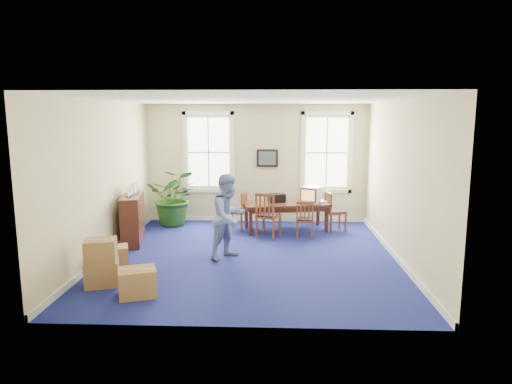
{
  "coord_description": "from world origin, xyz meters",
  "views": [
    {
      "loc": [
        0.5,
        -9.13,
        2.87
      ],
      "look_at": [
        0.1,
        0.6,
        1.25
      ],
      "focal_mm": 32.0,
      "sensor_mm": 36.0,
      "label": 1
    }
  ],
  "objects_px": {
    "chair_near_left": "(268,215)",
    "crt_tv": "(311,194)",
    "potted_plant": "(175,197)",
    "credenza": "(133,218)",
    "cardboard_boxes": "(116,260)",
    "man": "(229,216)",
    "conference_table": "(286,216)"
  },
  "relations": [
    {
      "from": "crt_tv",
      "to": "chair_near_left",
      "type": "xyz_separation_m",
      "value": [
        -1.06,
        -0.77,
        -0.37
      ]
    },
    {
      "from": "crt_tv",
      "to": "credenza",
      "type": "xyz_separation_m",
      "value": [
        -4.17,
        -1.26,
        -0.37
      ]
    },
    {
      "from": "man",
      "to": "credenza",
      "type": "distance_m",
      "value": 2.6
    },
    {
      "from": "chair_near_left",
      "to": "potted_plant",
      "type": "xyz_separation_m",
      "value": [
        -2.51,
        1.19,
        0.2
      ]
    },
    {
      "from": "crt_tv",
      "to": "man",
      "type": "xyz_separation_m",
      "value": [
        -1.84,
        -2.37,
        -0.06
      ]
    },
    {
      "from": "potted_plant",
      "to": "credenza",
      "type": "bearing_deg",
      "value": -109.76
    },
    {
      "from": "man",
      "to": "cardboard_boxes",
      "type": "relative_size",
      "value": 1.16
    },
    {
      "from": "potted_plant",
      "to": "cardboard_boxes",
      "type": "xyz_separation_m",
      "value": [
        -0.09,
        -4.32,
        -0.32
      ]
    },
    {
      "from": "conference_table",
      "to": "man",
      "type": "distance_m",
      "value": 2.67
    },
    {
      "from": "man",
      "to": "credenza",
      "type": "bearing_deg",
      "value": 103.64
    },
    {
      "from": "chair_near_left",
      "to": "potted_plant",
      "type": "relative_size",
      "value": 0.73
    },
    {
      "from": "chair_near_left",
      "to": "man",
      "type": "distance_m",
      "value": 1.81
    },
    {
      "from": "credenza",
      "to": "cardboard_boxes",
      "type": "relative_size",
      "value": 0.94
    },
    {
      "from": "potted_plant",
      "to": "cardboard_boxes",
      "type": "height_order",
      "value": "potted_plant"
    },
    {
      "from": "man",
      "to": "cardboard_boxes",
      "type": "distance_m",
      "value": 2.42
    },
    {
      "from": "chair_near_left",
      "to": "credenza",
      "type": "relative_size",
      "value": 0.78
    },
    {
      "from": "crt_tv",
      "to": "man",
      "type": "bearing_deg",
      "value": -104.58
    },
    {
      "from": "crt_tv",
      "to": "credenza",
      "type": "height_order",
      "value": "crt_tv"
    },
    {
      "from": "crt_tv",
      "to": "cardboard_boxes",
      "type": "distance_m",
      "value": 5.37
    },
    {
      "from": "conference_table",
      "to": "chair_near_left",
      "type": "relative_size",
      "value": 1.93
    },
    {
      "from": "conference_table",
      "to": "chair_near_left",
      "type": "distance_m",
      "value": 0.86
    },
    {
      "from": "man",
      "to": "credenza",
      "type": "xyz_separation_m",
      "value": [
        -2.33,
        1.11,
        -0.31
      ]
    },
    {
      "from": "crt_tv",
      "to": "potted_plant",
      "type": "xyz_separation_m",
      "value": [
        -3.57,
        0.42,
        -0.17
      ]
    },
    {
      "from": "chair_near_left",
      "to": "crt_tv",
      "type": "bearing_deg",
      "value": -121.83
    },
    {
      "from": "crt_tv",
      "to": "man",
      "type": "relative_size",
      "value": 0.28
    },
    {
      "from": "potted_plant",
      "to": "cardboard_boxes",
      "type": "bearing_deg",
      "value": -91.19
    },
    {
      "from": "credenza",
      "to": "crt_tv",
      "type": "bearing_deg",
      "value": 5.96
    },
    {
      "from": "chair_near_left",
      "to": "man",
      "type": "relative_size",
      "value": 0.64
    },
    {
      "from": "man",
      "to": "cardboard_boxes",
      "type": "height_order",
      "value": "man"
    },
    {
      "from": "credenza",
      "to": "conference_table",
      "type": "bearing_deg",
      "value": 8.02
    },
    {
      "from": "chair_near_left",
      "to": "potted_plant",
      "type": "height_order",
      "value": "potted_plant"
    },
    {
      "from": "potted_plant",
      "to": "conference_table",
      "type": "bearing_deg",
      "value": -8.95
    }
  ]
}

